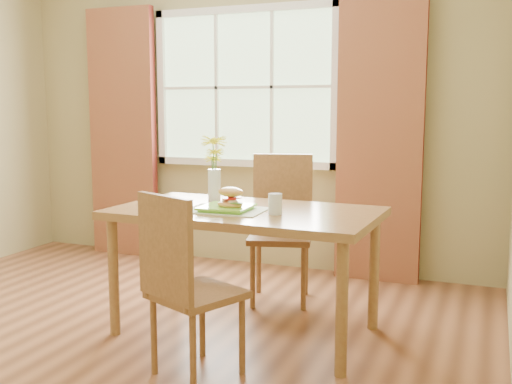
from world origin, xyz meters
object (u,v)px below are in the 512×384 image
(chair_near, at_px, (184,279))
(water_glass, at_px, (275,204))
(chair_far, at_px, (281,220))
(croissant_sandwich, at_px, (231,198))
(flower_vase, at_px, (214,162))
(dining_table, at_px, (245,222))

(chair_near, distance_m, water_glass, 0.72)
(chair_near, xyz_separation_m, water_glass, (0.25, 0.60, 0.29))
(chair_near, xyz_separation_m, chair_far, (0.01, 1.40, 0.04))
(croissant_sandwich, bearing_deg, flower_vase, 141.52)
(dining_table, bearing_deg, chair_near, -90.60)
(dining_table, bearing_deg, chair_far, 93.88)
(chair_far, bearing_deg, dining_table, -102.77)
(dining_table, relative_size, flower_vase, 3.77)
(water_glass, height_order, flower_vase, flower_vase)
(dining_table, relative_size, water_glass, 13.42)
(chair_far, height_order, flower_vase, flower_vase)
(dining_table, distance_m, water_glass, 0.27)
(chair_near, bearing_deg, flower_vase, 130.33)
(chair_far, xyz_separation_m, flower_vase, (-0.28, -0.48, 0.44))
(water_glass, bearing_deg, dining_table, 157.69)
(chair_near, bearing_deg, dining_table, 110.99)
(chair_near, distance_m, flower_vase, 1.07)
(flower_vase, bearing_deg, water_glass, -30.66)
(croissant_sandwich, xyz_separation_m, flower_vase, (-0.26, 0.33, 0.17))
(water_glass, xyz_separation_m, flower_vase, (-0.53, 0.31, 0.19))
(croissant_sandwich, bearing_deg, chair_near, -75.58)
(chair_near, bearing_deg, chair_far, 113.24)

